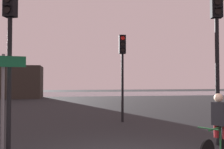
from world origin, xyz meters
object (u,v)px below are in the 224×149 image
(traffic_light_center, at_px, (122,61))
(direction_sign_post, at_px, (3,89))
(traffic_light_near_right, at_px, (217,36))
(traffic_light_near_left, at_px, (10,35))
(cyclist, at_px, (219,128))

(traffic_light_center, height_order, direction_sign_post, traffic_light_center)
(traffic_light_near_right, xyz_separation_m, direction_sign_post, (-6.07, -0.08, -1.58))
(traffic_light_near_left, bearing_deg, traffic_light_near_right, -160.00)
(direction_sign_post, distance_m, cyclist, 5.34)
(traffic_light_center, bearing_deg, traffic_light_near_left, 53.82)
(traffic_light_near_left, bearing_deg, cyclist, -177.86)
(direction_sign_post, xyz_separation_m, cyclist, (5.05, -1.50, -0.88))
(direction_sign_post, bearing_deg, traffic_light_center, -140.18)
(traffic_light_near_left, height_order, direction_sign_post, traffic_light_near_left)
(traffic_light_near_right, bearing_deg, traffic_light_center, -53.44)
(direction_sign_post, bearing_deg, traffic_light_near_right, 171.26)
(traffic_light_near_right, bearing_deg, cyclist, 72.79)
(traffic_light_near_left, relative_size, direction_sign_post, 1.75)
(traffic_light_near_right, xyz_separation_m, cyclist, (-1.02, -1.58, -2.46))
(traffic_light_near_left, xyz_separation_m, cyclist, (4.98, -1.85, -2.34))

